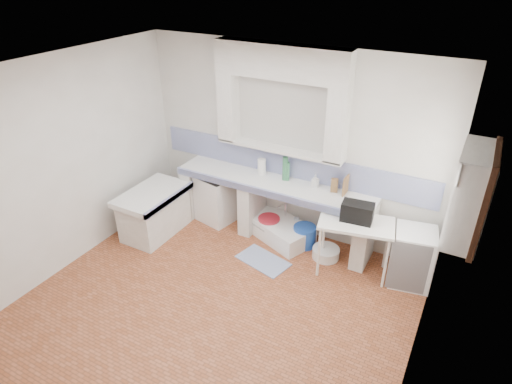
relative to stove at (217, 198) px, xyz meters
The scene contains 36 objects.
floor 2.03m from the stove, 57.43° to the right, with size 4.50×4.50×0.00m, color #9D5534.
ceiling 3.13m from the stove, 57.43° to the right, with size 4.50×4.50×0.00m, color silver.
wall_back 1.51m from the stove, 16.63° to the left, with size 4.50×4.50×0.00m, color silver.
wall_front 3.96m from the stove, 73.74° to the right, with size 4.50×4.50×0.00m, color silver.
wall_left 2.29m from the stove, 125.03° to the right, with size 4.50×4.50×0.00m, color silver.
wall_right 3.86m from the stove, 26.81° to the right, with size 4.50×4.50×0.00m, color silver.
alcove_mass 2.40m from the stove, 11.36° to the left, with size 1.90×0.25×0.45m, color silver.
window_frame 3.73m from the stove, ahead, with size 0.35×0.86×1.06m, color #3B2112.
lace_valance 3.74m from the stove, ahead, with size 0.01×0.84×0.24m, color white.
counter_slab 1.08m from the stove, ahead, with size 3.00×0.60×0.08m, color white.
counter_lip 1.11m from the stove, 14.93° to the right, with size 3.00×0.04×0.10m, color navy.
counter_pier_left 0.43m from the stove, behind, with size 0.20×0.55×0.82m, color silver.
counter_pier_mid 0.62m from the stove, ahead, with size 0.20×0.55×0.82m, color silver.
counter_pier_right 2.37m from the stove, ahead, with size 0.20×0.55×0.82m, color silver.
peninsula_top 1.04m from the stove, 128.82° to the right, with size 0.70×1.10×0.08m, color white.
peninsula_base 1.00m from the stove, 128.82° to the right, with size 0.60×1.00×0.62m, color silver.
peninsula_lip 0.88m from the stove, 110.87° to the right, with size 0.04×1.10×0.10m, color navy.
backsplash 1.33m from the stove, 15.90° to the left, with size 4.27×0.03×0.40m, color navy.
stove is the anchor object (origin of this frame).
sink 1.14m from the stove, ahead, with size 1.03×0.56×0.25m, color white.
side_table 2.33m from the stove, ahead, with size 0.95×0.53×0.04m, color white.
fridge 3.04m from the stove, ahead, with size 0.50×0.50×0.77m, color white.
bucket_red 0.97m from the stove, ahead, with size 0.33×0.33×0.31m, color #AE1D2B.
bucket_orange 1.24m from the stove, ahead, with size 0.29×0.29×0.27m, color red.
bucket_blue 1.54m from the stove, ahead, with size 0.34×0.34×0.31m, color blue.
basin_white 1.94m from the stove, ahead, with size 0.38×0.38×0.15m, color white.
water_bottle_a 1.20m from the stove, ahead, with size 0.07×0.07×0.28m, color silver.
water_bottle_b 1.34m from the stove, ahead, with size 0.08×0.08×0.30m, color silver.
black_bag 2.37m from the stove, ahead, with size 0.40×0.23×0.25m, color black.
green_bottle_a 1.30m from the stove, ahead, with size 0.08×0.08×0.36m, color #317549.
green_bottle_b 1.32m from the stove, ahead, with size 0.06×0.06×0.28m, color #317549.
knife_block 1.95m from the stove, ahead, with size 0.10×0.08×0.19m, color olive.
cutting_board 2.11m from the stove, ahead, with size 0.02×0.20×0.27m, color olive.
paper_towel 0.97m from the stove, 13.30° to the left, with size 0.12×0.12×0.25m, color white.
soap_bottle 1.69m from the stove, ahead, with size 0.09×0.09×0.19m, color white.
rug 1.39m from the stove, 28.92° to the right, with size 0.73×0.42×0.01m, color #3A4E8D.
Camera 1 is at (2.35, -3.33, 3.81)m, focal length 30.62 mm.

